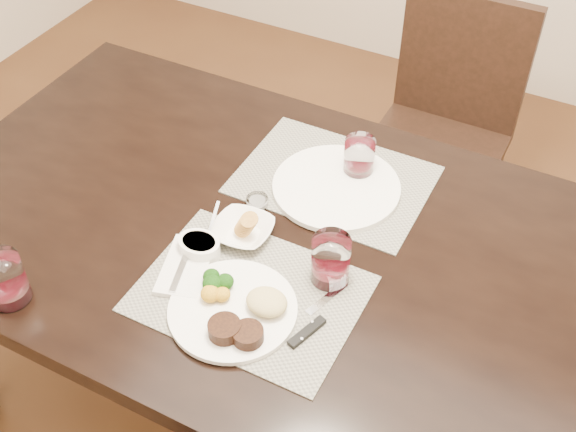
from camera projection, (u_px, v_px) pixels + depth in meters
The scene contains 15 objects.
ground_plane at pixel (318, 427), 2.13m from camera, with size 4.50×4.50×0.00m, color #442716.
dining_table at pixel (326, 278), 1.66m from camera, with size 2.00×1.00×0.75m.
chair_far at pixel (445, 120), 2.37m from camera, with size 0.42×0.42×0.90m.
placemat_near at pixel (250, 294), 1.52m from camera, with size 0.46×0.34×0.00m, color gray.
placemat_far at pixel (334, 180), 1.78m from camera, with size 0.46×0.34×0.00m, color gray.
dinner_plate at pixel (237, 310), 1.47m from camera, with size 0.27×0.27×0.05m.
napkin_fork at pixel (186, 266), 1.56m from camera, with size 0.14×0.19×0.02m.
steak_knife at pixel (313, 323), 1.46m from camera, with size 0.06×0.22×0.01m.
cracker_bowl at pixel (243, 230), 1.63m from camera, with size 0.14×0.14×0.06m.
sauce_ramekin at pixel (199, 246), 1.59m from camera, with size 0.10×0.15×0.08m.
wine_glass_near at pixel (331, 262), 1.51m from camera, with size 0.08×0.08×0.11m.
far_plate at pixel (336, 187), 1.75m from camera, with size 0.31×0.31×0.01m, color white.
wine_glass_far at pixel (359, 159), 1.76m from camera, with size 0.08×0.08×0.10m.
wine_glass_side at pixel (6, 281), 1.48m from camera, with size 0.08×0.08×0.12m.
salt_cellar at pixel (257, 202), 1.71m from camera, with size 0.05×0.05×0.02m.
Camera 1 is at (0.42, -1.01, 1.93)m, focal length 45.00 mm.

